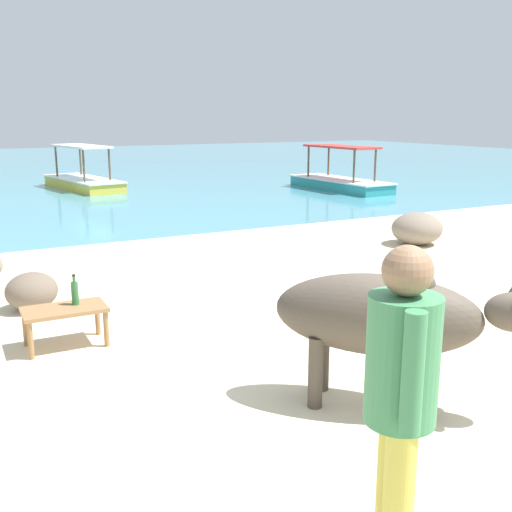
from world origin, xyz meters
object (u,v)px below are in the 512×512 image
cow (384,316)px  boat_yellow (83,180)px  bottle (75,293)px  person_standing (400,394)px  low_bench_table (65,314)px  boat_teal (340,180)px

cow → boat_yellow: boat_yellow is taller
bottle → boat_yellow: bearing=77.6°
cow → boat_yellow: 15.31m
person_standing → boat_yellow: bearing=112.9°
low_bench_table → bottle: bearing=24.0°
cow → low_bench_table: bearing=171.9°
low_bench_table → bottle: size_ratio=2.58×
cow → person_standing: person_standing is taller
low_bench_table → boat_yellow: bearing=77.6°
bottle → boat_yellow: 13.18m
bottle → boat_teal: 13.18m
bottle → person_standing: size_ratio=0.18×
boat_teal → cow: bearing=-37.2°
cow → boat_yellow: (1.09, 15.26, -0.46)m
low_bench_table → cow: bearing=-51.0°
person_standing → bottle: bearing=130.2°
bottle → low_bench_table: bearing=-156.5°
person_standing → boat_yellow: (2.18, 16.68, -0.70)m
low_bench_table → boat_yellow: boat_yellow is taller
boat_yellow → boat_teal: 7.68m
low_bench_table → bottle: 0.22m
cow → person_standing: 1.80m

